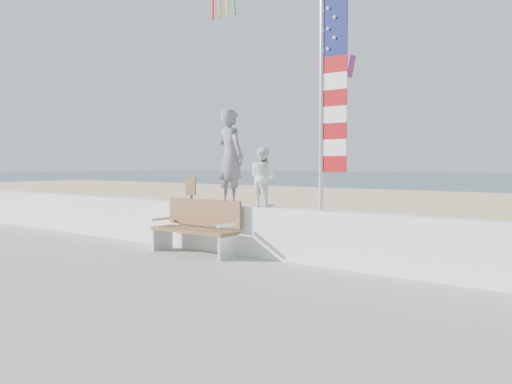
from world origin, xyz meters
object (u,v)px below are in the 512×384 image
(child, at_px, (263,177))
(flag, at_px, (328,92))
(bench, at_px, (197,226))
(adult, at_px, (231,157))

(child, height_order, flag, flag)
(bench, bearing_deg, adult, 46.77)
(bench, bearing_deg, flag, 10.25)
(bench, xyz_separation_m, flag, (2.51, 0.45, 2.30))
(adult, relative_size, child, 1.68)
(child, bearing_deg, adult, 7.12)
(adult, relative_size, flag, 0.51)
(child, bearing_deg, flag, -172.89)
(flag, bearing_deg, adult, 179.99)
(child, distance_m, bench, 1.57)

